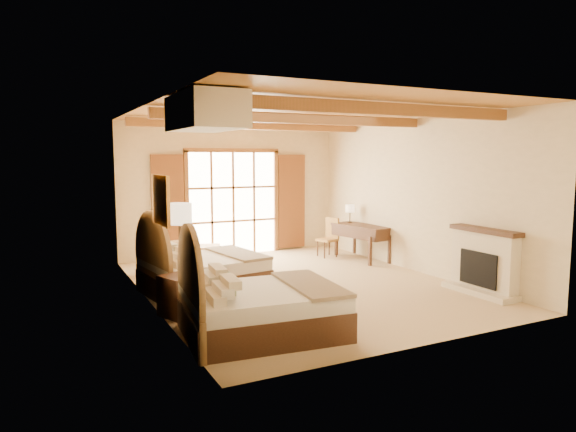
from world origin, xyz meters
TOP-DOWN VIEW (x-y plane):
  - floor at (0.00, 0.00)m, footprint 7.00×7.00m
  - wall_back at (0.00, 3.50)m, footprint 5.50×0.00m
  - wall_left at (-2.75, 0.00)m, footprint 0.00×7.00m
  - wall_right at (2.75, 0.00)m, footprint 0.00×7.00m
  - ceiling at (0.00, 0.00)m, footprint 7.00×7.00m
  - ceiling_beams at (0.00, 0.00)m, footprint 5.39×4.60m
  - french_doors at (0.00, 3.44)m, footprint 3.95×0.08m
  - fireplace at (2.60, -2.00)m, footprint 0.46×1.40m
  - painting at (-2.70, -0.75)m, footprint 0.06×0.95m
  - canopy_valance at (-2.40, -2.00)m, footprint 0.70×1.40m
  - bed_near at (-1.86, -2.18)m, footprint 2.21×1.75m
  - bed_far at (-1.87, 0.36)m, footprint 2.20×1.78m
  - nightstand at (-2.48, -0.87)m, footprint 0.67×0.67m
  - floor_lamp at (-2.50, -0.99)m, footprint 0.36×0.36m
  - armchair at (-1.75, 2.22)m, footprint 0.76×0.78m
  - ottoman at (-1.00, 2.51)m, footprint 0.76×0.76m
  - desk at (2.47, 1.49)m, footprint 0.89×1.59m
  - desk_chair at (1.91, 2.12)m, footprint 0.51×0.50m
  - desk_lamp at (2.47, 2.02)m, footprint 0.21×0.21m

SIDE VIEW (x-z plane):
  - floor at x=0.00m, z-range 0.00..0.00m
  - ottoman at x=-1.00m, z-range 0.00..0.43m
  - desk_chair at x=1.91m, z-range -0.18..0.76m
  - nightstand at x=-2.48m, z-range 0.00..0.62m
  - armchair at x=-1.75m, z-range 0.00..0.70m
  - bed_far at x=-1.87m, z-range -0.26..1.06m
  - bed_near at x=-1.86m, z-range -0.27..1.09m
  - desk at x=2.47m, z-range 0.03..0.84m
  - fireplace at x=2.60m, z-range -0.07..1.09m
  - desk_lamp at x=2.47m, z-range 0.92..1.35m
  - french_doors at x=0.00m, z-range -0.05..2.55m
  - floor_lamp at x=-2.50m, z-range 0.60..2.32m
  - wall_back at x=0.00m, z-range -1.15..4.35m
  - wall_left at x=-2.75m, z-range -1.90..5.10m
  - wall_right at x=2.75m, z-range -1.90..5.10m
  - painting at x=-2.70m, z-range 1.38..2.12m
  - canopy_valance at x=-2.40m, z-range 2.73..3.18m
  - ceiling_beams at x=0.00m, z-range 2.99..3.17m
  - ceiling at x=0.00m, z-range 3.20..3.20m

